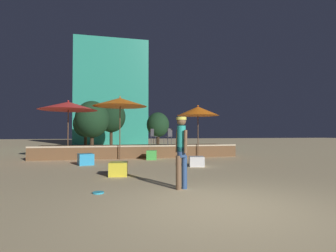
# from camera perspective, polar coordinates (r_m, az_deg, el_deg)

# --- Properties ---
(ground_plane) EXTENTS (120.00, 120.00, 0.00)m
(ground_plane) POSITION_cam_1_polar(r_m,az_deg,el_deg) (4.98, 11.55, -17.06)
(ground_plane) COLOR #D1B784
(wooden_deck) EXTENTS (10.98, 3.00, 0.69)m
(wooden_deck) POSITION_cam_1_polar(r_m,az_deg,el_deg) (15.37, -6.76, -5.39)
(wooden_deck) COLOR brown
(wooden_deck) RESTS_ON ground
(patio_umbrella_0) EXTENTS (2.74, 2.74, 3.22)m
(patio_umbrella_0) POSITION_cam_1_polar(r_m,az_deg,el_deg) (13.66, -10.40, 5.12)
(patio_umbrella_0) COLOR brown
(patio_umbrella_0) RESTS_ON ground
(patio_umbrella_1) EXTENTS (2.30, 2.30, 2.88)m
(patio_umbrella_1) POSITION_cam_1_polar(r_m,az_deg,el_deg) (14.53, 6.53, 3.24)
(patio_umbrella_1) COLOR brown
(patio_umbrella_1) RESTS_ON ground
(patio_umbrella_2) EXTENTS (2.90, 2.90, 3.01)m
(patio_umbrella_2) POSITION_cam_1_polar(r_m,az_deg,el_deg) (14.27, -20.89, 4.10)
(patio_umbrella_2) COLOR brown
(patio_umbrella_2) RESTS_ON ground
(cube_seat_0) EXTENTS (0.69, 0.69, 0.40)m
(cube_seat_0) POSITION_cam_1_polar(r_m,az_deg,el_deg) (10.67, 6.22, -7.67)
(cube_seat_0) COLOR white
(cube_seat_0) RESTS_ON ground
(cube_seat_1) EXTENTS (0.62, 0.62, 0.42)m
(cube_seat_1) POSITION_cam_1_polar(r_m,az_deg,el_deg) (8.44, -10.76, -9.17)
(cube_seat_1) COLOR yellow
(cube_seat_1) RESTS_ON ground
(cube_seat_2) EXTENTS (0.73, 0.73, 0.47)m
(cube_seat_2) POSITION_cam_1_polar(r_m,az_deg,el_deg) (11.61, -17.48, -6.93)
(cube_seat_2) COLOR #2D9EDB
(cube_seat_2) RESTS_ON ground
(cube_seat_3) EXTENTS (0.59, 0.59, 0.47)m
(cube_seat_3) POSITION_cam_1_polar(r_m,az_deg,el_deg) (13.26, -3.58, -6.33)
(cube_seat_3) COLOR #4CC651
(cube_seat_3) RESTS_ON ground
(person_0) EXTENTS (0.29, 0.44, 1.73)m
(person_0) POSITION_cam_1_polar(r_m,az_deg,el_deg) (6.28, 2.94, -4.83)
(person_0) COLOR #2D4C7F
(person_0) RESTS_ON ground
(bistro_chair_0) EXTENTS (0.48, 0.48, 0.90)m
(bistro_chair_0) POSITION_cam_1_polar(r_m,az_deg,el_deg) (15.53, -3.21, -1.92)
(bistro_chair_0) COLOR #47474C
(bistro_chair_0) RESTS_ON wooden_deck
(bistro_chair_1) EXTENTS (0.48, 0.48, 0.90)m
(bistro_chair_1) POSITION_cam_1_polar(r_m,az_deg,el_deg) (14.69, 0.20, -1.95)
(bistro_chair_1) COLOR #47474C
(bistro_chair_1) RESTS_ON wooden_deck
(frisbee_disc) EXTENTS (0.25, 0.25, 0.03)m
(frisbee_disc) POSITION_cam_1_polar(r_m,az_deg,el_deg) (6.16, -14.95, -13.84)
(frisbee_disc) COLOR #33B2D8
(frisbee_disc) RESTS_ON ground
(background_tree_0) EXTENTS (2.62, 2.62, 3.87)m
(background_tree_0) POSITION_cam_1_polar(r_m,az_deg,el_deg) (21.47, -16.19, 1.39)
(background_tree_0) COLOR #3D2B1C
(background_tree_0) RESTS_ON ground
(background_tree_1) EXTENTS (2.28, 2.28, 3.48)m
(background_tree_1) POSITION_cam_1_polar(r_m,az_deg,el_deg) (25.82, -17.49, 0.46)
(background_tree_1) COLOR #3D2B1C
(background_tree_1) RESTS_ON ground
(background_tree_2) EXTENTS (1.97, 1.97, 3.17)m
(background_tree_2) POSITION_cam_1_polar(r_m,az_deg,el_deg) (23.03, -2.22, 0.25)
(background_tree_2) COLOR #3D2B1C
(background_tree_2) RESTS_ON ground
(background_tree_3) EXTENTS (2.64, 2.64, 4.32)m
(background_tree_3) POSITION_cam_1_polar(r_m,az_deg,el_deg) (25.04, -12.26, 1.95)
(background_tree_3) COLOR #3D2B1C
(background_tree_3) RESTS_ON ground
(distant_building) EXTENTS (8.20, 3.81, 12.01)m
(distant_building) POSITION_cam_1_polar(r_m,az_deg,el_deg) (31.69, -12.22, 6.94)
(distant_building) COLOR teal
(distant_building) RESTS_ON ground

